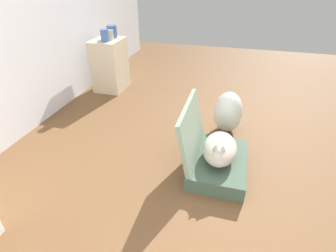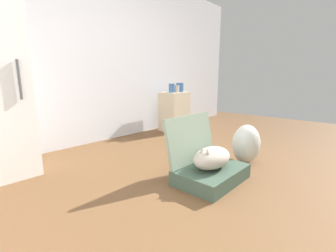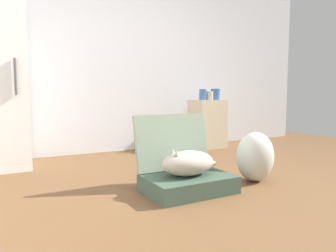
# 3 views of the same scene
# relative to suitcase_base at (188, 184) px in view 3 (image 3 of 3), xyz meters

# --- Properties ---
(ground_plane) EXTENTS (7.68, 7.68, 0.00)m
(ground_plane) POSITION_rel_suitcase_base_xyz_m (0.30, -0.17, -0.07)
(ground_plane) COLOR brown
(ground_plane) RESTS_ON ground
(wall_back) EXTENTS (6.40, 0.15, 2.60)m
(wall_back) POSITION_rel_suitcase_base_xyz_m (0.30, 2.09, 1.23)
(wall_back) COLOR silver
(wall_back) RESTS_ON ground
(suitcase_base) EXTENTS (0.67, 0.47, 0.13)m
(suitcase_base) POSITION_rel_suitcase_base_xyz_m (0.00, 0.00, 0.00)
(suitcase_base) COLOR #384C3D
(suitcase_base) RESTS_ON ground
(suitcase_lid) EXTENTS (0.67, 0.13, 0.47)m
(suitcase_lid) POSITION_rel_suitcase_base_xyz_m (0.00, 0.25, 0.30)
(suitcase_lid) COLOR gray
(suitcase_lid) RESTS_ON suitcase_base
(cat) EXTENTS (0.52, 0.28, 0.22)m
(cat) POSITION_rel_suitcase_base_xyz_m (-0.00, 0.00, 0.17)
(cat) COLOR #B2A899
(cat) RESTS_ON suitcase_base
(plastic_bag_white) EXTENTS (0.35, 0.30, 0.44)m
(plastic_bag_white) POSITION_rel_suitcase_base_xyz_m (0.69, -0.02, 0.15)
(plastic_bag_white) COLOR silver
(plastic_bag_white) RESTS_ON ground
(side_table) EXTENTS (0.46, 0.38, 0.70)m
(side_table) POSITION_rel_suitcase_base_xyz_m (1.41, 1.68, 0.28)
(side_table) COLOR beige
(side_table) RESTS_ON ground
(vase_tall) EXTENTS (0.10, 0.10, 0.15)m
(vase_tall) POSITION_rel_suitcase_base_xyz_m (1.30, 1.65, 0.71)
(vase_tall) COLOR #38609E
(vase_tall) RESTS_ON side_table
(vase_short) EXTENTS (0.13, 0.13, 0.16)m
(vase_short) POSITION_rel_suitcase_base_xyz_m (1.53, 1.65, 0.71)
(vase_short) COLOR #38609E
(vase_short) RESTS_ON side_table
(vase_round) EXTENTS (0.10, 0.10, 0.13)m
(vase_round) POSITION_rel_suitcase_base_xyz_m (1.41, 1.63, 0.70)
(vase_round) COLOR #B7AD99
(vase_round) RESTS_ON side_table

